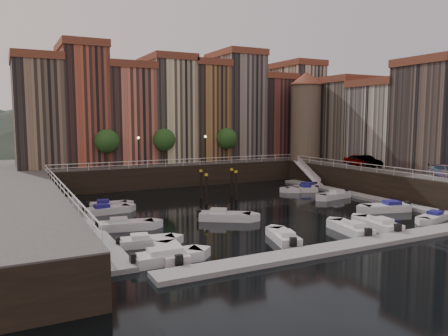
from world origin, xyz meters
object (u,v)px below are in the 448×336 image
mooring_pilings (219,186)px  boat_left_1 (145,241)px  boat_left_0 (166,257)px  car_b (369,162)px  corner_tower (306,115)px  boat_left_2 (125,225)px  gangway (308,171)px  car_a (360,161)px  car_c (447,172)px

mooring_pilings → boat_left_1: (-13.38, -14.59, -1.31)m
mooring_pilings → boat_left_0: size_ratio=1.10×
mooring_pilings → boat_left_1: mooring_pilings is taller
boat_left_0 → car_b: bearing=25.7°
corner_tower → boat_left_0: bearing=-139.3°
mooring_pilings → boat_left_2: 16.34m
car_b → boat_left_0: bearing=-159.0°
boat_left_2 → mooring_pilings: bearing=45.5°
corner_tower → gangway: (-2.90, -4.50, -8.28)m
mooring_pilings → boat_left_0: bearing=-124.9°
boat_left_2 → car_a: car_a is taller
corner_tower → boat_left_1: size_ratio=3.11×
boat_left_0 → boat_left_1: (-0.09, 4.43, -0.04)m
boat_left_2 → car_a: size_ratio=1.11×
gangway → mooring_pilings: (-16.90, -4.98, -0.27)m
boat_left_2 → car_a: 35.98m
corner_tower → car_a: size_ratio=3.05×
mooring_pilings → car_c: (21.11, -14.37, 2.02)m
mooring_pilings → boat_left_2: (-13.55, -9.04, -1.27)m
gangway → boat_left_2: gangway is taller
car_a → boat_left_2: bearing=-177.4°
car_c → boat_left_1: bearing=-166.3°
car_a → car_b: (0.26, -1.48, -0.00)m
car_a → boat_left_1: bearing=-169.1°
mooring_pilings → boat_left_1: bearing=-132.5°
boat_left_0 → car_a: 39.25m
corner_tower → gangway: bearing=-122.8°
corner_tower → gangway: size_ratio=1.66×
boat_left_1 → car_b: size_ratio=0.95×
gangway → car_c: bearing=-77.7°
corner_tower → mooring_pilings: 23.55m
car_a → car_b: bearing=-90.7°
car_c → mooring_pilings: bearing=159.1°
car_b → corner_tower: bearing=93.9°
car_a → corner_tower: bearing=87.6°
mooring_pilings → car_b: 21.80m
car_a → car_b: size_ratio=0.97×
boat_left_1 → car_b: (34.95, 12.31, 3.43)m
corner_tower → boat_left_2: bearing=-151.0°
mooring_pilings → boat_left_1: 19.84m
boat_left_0 → car_c: 34.87m
car_b → boat_left_1: bearing=-165.3°
boat_left_2 → car_c: size_ratio=1.10×
gangway → mooring_pilings: bearing=-163.6°
boat_left_1 → car_c: car_c is taller
gangway → car_a: (4.41, -5.78, 1.85)m
boat_left_1 → boat_left_2: bearing=100.9°
gangway → car_c: car_c is taller
mooring_pilings → boat_left_0: mooring_pilings is taller
boat_left_0 → car_b: 38.82m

